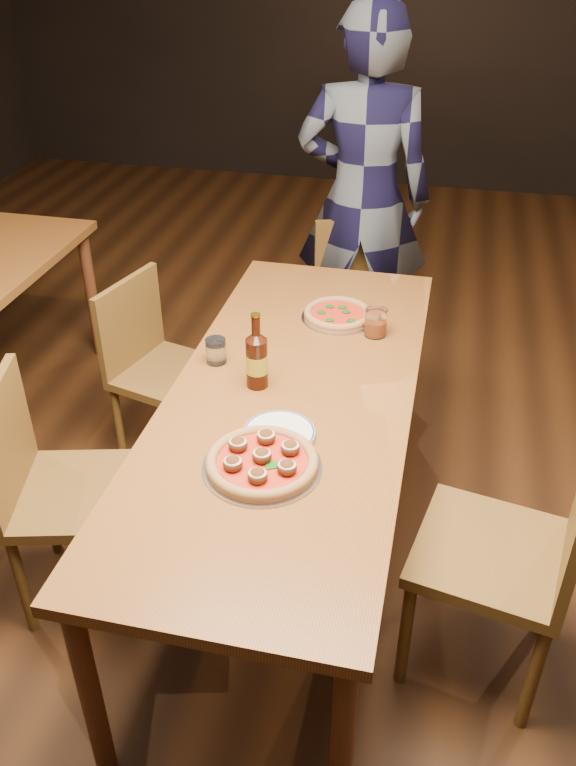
% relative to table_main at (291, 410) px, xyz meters
% --- Properties ---
extents(ground, '(9.00, 9.00, 0.00)m').
position_rel_table_main_xyz_m(ground, '(0.00, 0.00, -0.68)').
color(ground, black).
extents(room_shell, '(9.00, 9.00, 9.00)m').
position_rel_table_main_xyz_m(room_shell, '(0.00, 0.00, 1.18)').
color(room_shell, black).
rests_on(room_shell, ground).
extents(table_main, '(0.80, 2.00, 0.75)m').
position_rel_table_main_xyz_m(table_main, '(0.00, 0.00, 0.00)').
color(table_main, brown).
rests_on(table_main, ground).
extents(chair_main_nw, '(0.52, 0.52, 0.91)m').
position_rel_table_main_xyz_m(chair_main_nw, '(-0.66, -0.32, -0.22)').
color(chair_main_nw, brown).
rests_on(chair_main_nw, ground).
extents(chair_main_sw, '(0.49, 0.49, 0.86)m').
position_rel_table_main_xyz_m(chair_main_sw, '(-0.64, 0.50, -0.25)').
color(chair_main_sw, brown).
rests_on(chair_main_sw, ground).
extents(chair_main_e, '(0.53, 0.53, 0.96)m').
position_rel_table_main_xyz_m(chair_main_e, '(0.69, -0.31, -0.20)').
color(chair_main_e, brown).
rests_on(chair_main_e, ground).
extents(chair_end, '(0.51, 0.51, 0.85)m').
position_rel_table_main_xyz_m(chair_end, '(0.06, 1.26, -0.25)').
color(chair_end, brown).
rests_on(chair_end, ground).
extents(pizza_meatball, '(0.35, 0.35, 0.06)m').
position_rel_table_main_xyz_m(pizza_meatball, '(0.00, -0.40, 0.10)').
color(pizza_meatball, '#B7B7BF').
rests_on(pizza_meatball, table_main).
extents(pizza_margherita, '(0.28, 0.28, 0.04)m').
position_rel_table_main_xyz_m(pizza_margherita, '(0.06, 0.54, 0.09)').
color(pizza_margherita, '#B7B7BF').
rests_on(pizza_margherita, table_main).
extents(plate_stack, '(0.22, 0.22, 0.02)m').
position_rel_table_main_xyz_m(plate_stack, '(0.02, -0.24, 0.08)').
color(plate_stack, white).
rests_on(plate_stack, table_main).
extents(beer_bottle, '(0.07, 0.07, 0.26)m').
position_rel_table_main_xyz_m(beer_bottle, '(-0.12, 0.02, 0.17)').
color(beer_bottle, black).
rests_on(beer_bottle, table_main).
extents(water_glass, '(0.07, 0.07, 0.09)m').
position_rel_table_main_xyz_m(water_glass, '(-0.30, 0.13, 0.12)').
color(water_glass, white).
rests_on(water_glass, table_main).
extents(amber_glass, '(0.08, 0.08, 0.11)m').
position_rel_table_main_xyz_m(amber_glass, '(0.22, 0.45, 0.12)').
color(amber_glass, '#9F4112').
rests_on(amber_glass, table_main).
extents(diner, '(0.68, 0.47, 1.80)m').
position_rel_table_main_xyz_m(diner, '(0.02, 1.49, 0.22)').
color(diner, black).
rests_on(diner, ground).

